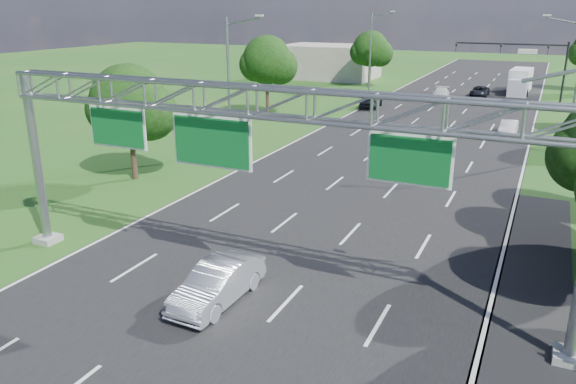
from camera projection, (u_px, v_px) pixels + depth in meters
The scene contains 18 objects.
ground at pixel (378, 173), 37.90m from camera, with size 220.00×220.00×0.00m, color #1C5018.
road at pixel (378, 173), 37.90m from camera, with size 18.00×180.00×0.02m, color black.
road_flare at pixel (528, 321), 20.04m from camera, with size 3.00×30.00×0.02m, color black.
sign_gantry at pixel (254, 118), 20.10m from camera, with size 23.50×1.00×9.56m.
traffic_signal at pixel (532, 58), 63.39m from camera, with size 12.21×0.24×7.00m.
streetlight_l_near at pixel (231, 81), 40.66m from camera, with size 2.97×0.22×10.16m.
streetlight_l_far at pixel (372, 49), 70.78m from camera, with size 2.97×0.22×10.16m.
streetlight_r_mid at pixel (574, 81), 40.21m from camera, with size 2.97×0.22×10.16m.
tree_verge_la at pixel (130, 106), 35.12m from camera, with size 5.76×4.80×7.40m.
tree_verge_lb at pixel (268, 62), 55.50m from camera, with size 5.76×4.80×8.06m.
tree_verge_lc at pixel (371, 51), 75.95m from camera, with size 5.76×4.80×7.62m.
building_left at pixel (329, 62), 87.22m from camera, with size 14.00×10.00×5.00m, color gray.
silver_sedan at pixel (218, 283), 21.17m from camera, with size 1.63×4.67×1.54m, color #B2B5BE.
car_queue_a at pixel (441, 94), 67.28m from camera, with size 1.92×4.72×1.37m, color silver.
car_queue_b at pixel (480, 91), 69.87m from camera, with size 2.02×4.37×1.22m, color black.
car_queue_c at pixel (371, 100), 61.93m from camera, with size 1.89×4.70×1.60m, color black.
car_queue_d at pixel (508, 128), 48.77m from camera, with size 1.34×3.86×1.27m, color silver.
box_truck at pixel (520, 82), 71.96m from camera, with size 2.70×8.17×3.05m.
Camera 1 is at (9.82, -5.55, 10.71)m, focal length 35.00 mm.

